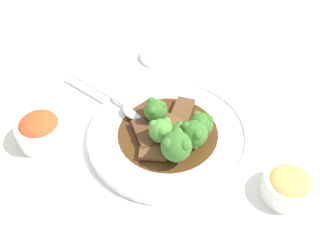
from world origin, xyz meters
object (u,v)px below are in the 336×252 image
Objects in this scene: broccoli_floret_1 at (201,124)px; serving_spoon at (131,108)px; main_plate at (168,134)px; beef_strip_2 at (148,109)px; broccoli_floret_2 at (195,133)px; sauce_dish at (157,56)px; broccoli_floret_3 at (176,146)px; beef_strip_4 at (146,133)px; beef_strip_0 at (153,152)px; beef_strip_3 at (182,111)px; broccoli_floret_4 at (156,110)px; beef_strip_1 at (178,128)px; side_bowl_kimchi at (40,130)px; broccoli_floret_0 at (179,133)px; broccoli_floret_5 at (161,130)px; side_bowl_appetizer at (289,185)px.

broccoli_floret_1 is 0.23× the size of serving_spoon.
beef_strip_2 is (0.01, -0.06, 0.02)m from main_plate.
broccoli_floret_2 reaches higher than sauce_dish.
broccoli_floret_2 is 0.94× the size of broccoli_floret_3.
beef_strip_4 is at bearing -41.39° from broccoli_floret_2.
main_plate is at bearing -140.56° from beef_strip_0.
beef_strip_3 reaches higher than main_plate.
broccoli_floret_2 is 0.09m from broccoli_floret_4.
beef_strip_0 is 0.07m from beef_strip_1.
broccoli_floret_4 is (-0.03, -0.02, 0.03)m from beef_strip_4.
serving_spoon is (0.03, -0.15, -0.03)m from broccoli_floret_3.
side_bowl_kimchi reaches higher than beef_strip_1.
broccoli_floret_1 is 0.79× the size of broccoli_floret_3.
side_bowl_kimchi is at bearing -29.67° from broccoli_floret_0.
broccoli_floret_0 is 0.07m from broccoli_floret_4.
broccoli_floret_5 is 0.25× the size of serving_spoon.
serving_spoon is (0.10, -0.12, -0.02)m from broccoli_floret_1.
serving_spoon is at bearing -87.93° from beef_strip_4.
broccoli_floret_2 is 0.05m from broccoli_floret_3.
beef_strip_1 reaches higher than beef_strip_0.
broccoli_floret_0 is at bearing 138.64° from beef_strip_4.
broccoli_floret_1 is 0.62× the size of sauce_dish.
serving_spoon is at bearing -62.23° from broccoli_floret_2.
side_bowl_appetizer is at bearing 129.74° from beef_strip_4.
broccoli_floret_3 is 0.70× the size of side_bowl_appetizer.
side_bowl_appetizer is at bearing 118.97° from beef_strip_2.
broccoli_floret_4 reaches higher than beef_strip_1.
broccoli_floret_3 is (0.03, 0.06, 0.03)m from beef_strip_1.
beef_strip_0 is 0.31m from sauce_dish.
side_bowl_kimchi reaches higher than beef_strip_4.
side_bowl_appetizer is (-0.13, 0.17, -0.02)m from broccoli_floret_0.
beef_strip_0 is at bearing -42.03° from side_bowl_appetizer.
broccoli_floret_0 is (-0.02, 0.10, 0.02)m from beef_strip_2.
beef_strip_0 reaches higher than main_plate.
main_plate is 0.04m from beef_strip_4.
broccoli_floret_1 reaches higher than beef_strip_3.
beef_strip_3 is at bearing 152.98° from beef_strip_2.
serving_spoon is 2.38× the size of side_bowl_appetizer.
beef_strip_1 is at bearing -110.78° from broccoli_floret_0.
broccoli_floret_1 is (-0.05, -0.00, 0.00)m from broccoli_floret_0.
beef_strip_4 reaches higher than beef_strip_0.
sauce_dish is at bearing -111.61° from broccoli_floret_5.
broccoli_floret_4 is at bearing -141.20° from beef_strip_4.
broccoli_floret_5 is at bearing -10.17° from broccoli_floret_1.
broccoli_floret_5 is (0.01, 0.08, 0.02)m from beef_strip_2.
main_plate is 1.45× the size of serving_spoon.
broccoli_floret_5 reaches higher than beef_strip_0.
side_bowl_kimchi reaches higher than serving_spoon.
beef_strip_3 is (-0.05, -0.03, 0.01)m from main_plate.
sauce_dish is (-0.30, -0.15, -0.02)m from side_bowl_kimchi.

